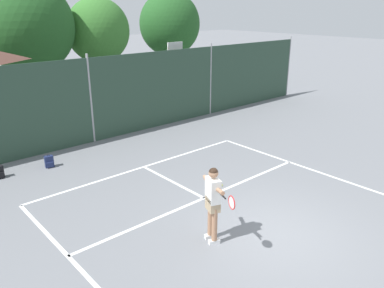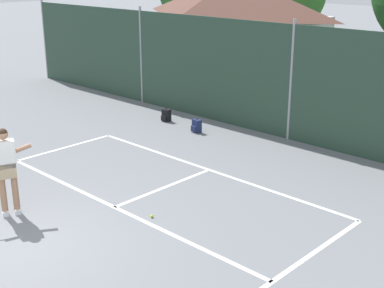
% 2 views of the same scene
% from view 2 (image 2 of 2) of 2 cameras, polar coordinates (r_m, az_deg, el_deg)
% --- Properties ---
extents(ground_plane, '(120.00, 120.00, 0.00)m').
position_cam_2_polar(ground_plane, '(10.49, -19.06, -10.58)').
color(ground_plane, slate).
extents(court_markings, '(8.30, 11.10, 0.01)m').
position_cam_2_polar(court_markings, '(10.74, -15.99, -9.50)').
color(court_markings, white).
rests_on(court_markings, ground).
extents(chainlink_fence, '(26.09, 0.09, 3.49)m').
position_cam_2_polar(chainlink_fence, '(15.74, 10.48, 6.37)').
color(chainlink_fence, '#284233').
rests_on(chainlink_fence, ground).
extents(clubhouse_building, '(6.86, 4.89, 4.51)m').
position_cam_2_polar(clubhouse_building, '(22.06, 4.52, 11.82)').
color(clubhouse_building, silver).
rests_on(clubhouse_building, ground).
extents(tennis_player, '(0.49, 1.39, 1.85)m').
position_cam_2_polar(tennis_player, '(11.43, -19.24, -2.01)').
color(tennis_player, silver).
rests_on(tennis_player, ground).
extents(tennis_ball, '(0.07, 0.07, 0.07)m').
position_cam_2_polar(tennis_ball, '(11.10, -4.30, -7.65)').
color(tennis_ball, '#CCE033').
rests_on(tennis_ball, ground).
extents(backpack_black, '(0.28, 0.24, 0.46)m').
position_cam_2_polar(backpack_black, '(17.67, -2.76, 3.05)').
color(backpack_black, black).
rests_on(backpack_black, ground).
extents(backpack_navy, '(0.31, 0.28, 0.46)m').
position_cam_2_polar(backpack_navy, '(16.49, 0.48, 1.92)').
color(backpack_navy, navy).
rests_on(backpack_navy, ground).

